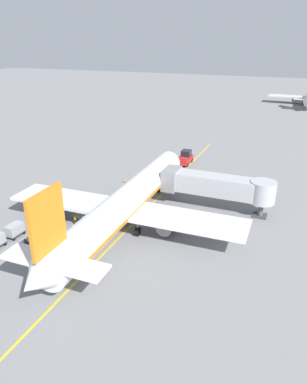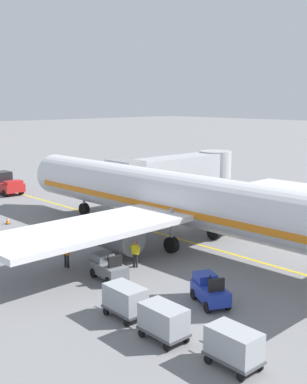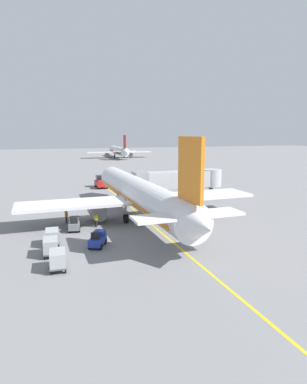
# 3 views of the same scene
# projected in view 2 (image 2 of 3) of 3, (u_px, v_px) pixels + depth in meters

# --- Properties ---
(ground_plane) EXTENTS (400.00, 400.00, 0.00)m
(ground_plane) POSITION_uv_depth(u_px,v_px,m) (169.00, 236.00, 37.55)
(ground_plane) COLOR slate
(gate_lead_in_line) EXTENTS (0.24, 80.00, 0.01)m
(gate_lead_in_line) POSITION_uv_depth(u_px,v_px,m) (169.00, 236.00, 37.54)
(gate_lead_in_line) COLOR gold
(gate_lead_in_line) RESTS_ON ground
(parked_airliner) EXTENTS (30.09, 37.25, 10.63)m
(parked_airliner) POSITION_uv_depth(u_px,v_px,m) (177.00, 199.00, 35.67)
(parked_airliner) COLOR silver
(parked_airliner) RESTS_ON ground
(jet_bridge) EXTENTS (15.23, 3.50, 4.98)m
(jet_bridge) POSITION_uv_depth(u_px,v_px,m) (176.00, 170.00, 48.36)
(jet_bridge) COLOR #A8AAAF
(jet_bridge) RESTS_ON ground
(pushback_tractor) EXTENTS (2.25, 4.42, 2.40)m
(pushback_tractor) POSITION_uv_depth(u_px,v_px,m) (6.00, 184.00, 54.29)
(pushback_tractor) COLOR #B21E1E
(pushback_tractor) RESTS_ON ground
(baggage_tug_lead) EXTENTS (1.57, 2.63, 1.62)m
(baggage_tug_lead) POSITION_uv_depth(u_px,v_px,m) (108.00, 268.00, 28.36)
(baggage_tug_lead) COLOR slate
(baggage_tug_lead) RESTS_ON ground
(baggage_tug_trailing) EXTENTS (2.15, 2.77, 1.62)m
(baggage_tug_trailing) POSITION_uv_depth(u_px,v_px,m) (210.00, 290.00, 24.97)
(baggage_tug_trailing) COLOR #1E339E
(baggage_tug_trailing) RESTS_ON ground
(baggage_cart_front) EXTENTS (1.37, 2.92, 1.58)m
(baggage_cart_front) POSITION_uv_depth(u_px,v_px,m) (125.00, 299.00, 23.34)
(baggage_cart_front) COLOR #4C4C51
(baggage_cart_front) RESTS_ON ground
(baggage_cart_second_in_train) EXTENTS (1.37, 2.92, 1.58)m
(baggage_cart_second_in_train) POSITION_uv_depth(u_px,v_px,m) (163.00, 320.00, 21.12)
(baggage_cart_second_in_train) COLOR #4C4C51
(baggage_cart_second_in_train) RESTS_ON ground
(baggage_cart_third_in_train) EXTENTS (1.37, 2.92, 1.58)m
(baggage_cart_third_in_train) POSITION_uv_depth(u_px,v_px,m) (234.00, 345.00, 18.96)
(baggage_cart_third_in_train) COLOR #4C4C51
(baggage_cart_third_in_train) RESTS_ON ground
(ground_crew_wing_walker) EXTENTS (0.36, 0.70, 1.69)m
(ground_crew_wing_walker) POSITION_uv_depth(u_px,v_px,m) (66.00, 253.00, 30.32)
(ground_crew_wing_walker) COLOR #232328
(ground_crew_wing_walker) RESTS_ON ground
(ground_crew_loader) EXTENTS (0.36, 0.71, 1.69)m
(ground_crew_loader) POSITION_uv_depth(u_px,v_px,m) (135.00, 252.00, 30.41)
(ground_crew_loader) COLOR #232328
(ground_crew_loader) RESTS_ON ground
(safety_cone_nose_left) EXTENTS (0.36, 0.36, 0.59)m
(safety_cone_nose_left) POSITION_uv_depth(u_px,v_px,m) (7.00, 221.00, 41.12)
(safety_cone_nose_left) COLOR black
(safety_cone_nose_left) RESTS_ON ground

